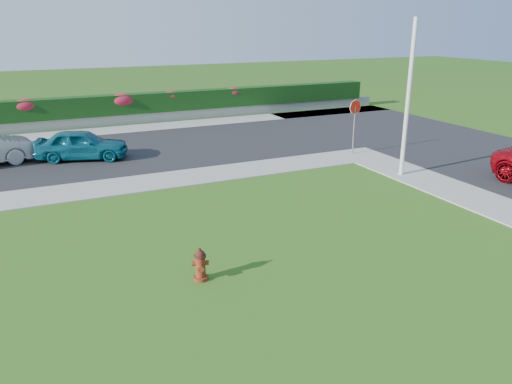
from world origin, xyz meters
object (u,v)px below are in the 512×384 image
fire_hydrant (200,265)px  stop_sign (355,114)px  sedan_teal (82,145)px  utility_pole (408,100)px

fire_hydrant → stop_sign: stop_sign is taller
sedan_teal → stop_sign: bearing=-92.4°
utility_pole → stop_sign: 3.62m
utility_pole → fire_hydrant: bearing=-154.6°
fire_hydrant → sedan_teal: (-1.15, 12.03, 0.31)m
utility_pole → stop_sign: size_ratio=2.36×
utility_pole → sedan_teal: bearing=145.4°
sedan_teal → utility_pole: 13.31m
fire_hydrant → utility_pole: (9.65, 4.57, 2.50)m
fire_hydrant → utility_pole: 10.97m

